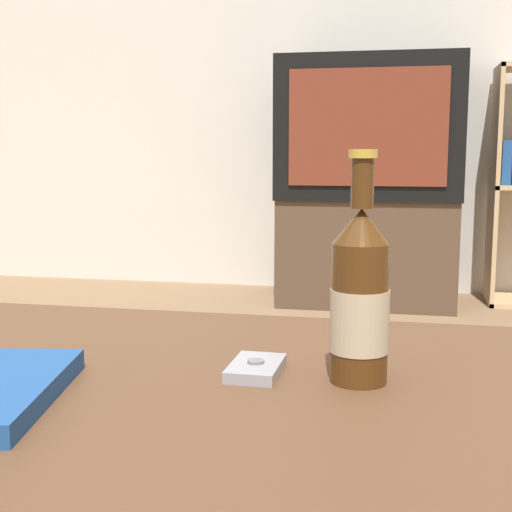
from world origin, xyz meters
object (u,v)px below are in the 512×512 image
Objects in this scene: beer_bottle at (360,298)px; cell_phone at (256,368)px; television at (370,129)px; tv_stand at (367,250)px.

cell_phone is (-0.12, 0.00, -0.09)m from beer_bottle.
beer_bottle reaches higher than cell_phone.
cell_phone is at bearing -90.21° from television.
tv_stand is at bearing 90.00° from television.
beer_bottle is 0.15m from cell_phone.
beer_bottle is at bearing -87.50° from television.
television reaches higher than cell_phone.
beer_bottle is (0.11, -2.61, -0.27)m from television.
tv_stand is 0.57m from television.
television is (0.00, -0.00, 0.57)m from tv_stand.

